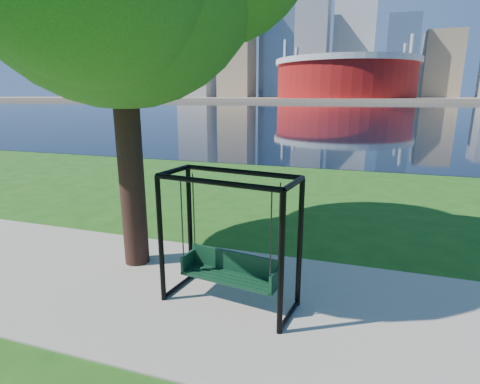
% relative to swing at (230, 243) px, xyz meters
% --- Properties ---
extents(ground, '(900.00, 900.00, 0.00)m').
position_rel_swing_xyz_m(ground, '(-0.16, 0.57, -1.07)').
color(ground, '#1E5114').
rests_on(ground, ground).
extents(path, '(120.00, 4.00, 0.03)m').
position_rel_swing_xyz_m(path, '(-0.16, 0.07, -1.06)').
color(path, '#9E937F').
rests_on(path, ground).
extents(river, '(900.00, 180.00, 0.02)m').
position_rel_swing_xyz_m(river, '(-0.16, 102.57, -1.06)').
color(river, black).
rests_on(river, ground).
extents(far_bank, '(900.00, 228.00, 2.00)m').
position_rel_swing_xyz_m(far_bank, '(-0.16, 306.57, -0.07)').
color(far_bank, '#937F60').
rests_on(far_bank, ground).
extents(stadium, '(83.00, 83.00, 32.00)m').
position_rel_swing_xyz_m(stadium, '(-10.16, 235.57, 13.16)').
color(stadium, maroon).
rests_on(stadium, far_bank).
extents(skyline, '(392.00, 66.00, 96.50)m').
position_rel_swing_xyz_m(skyline, '(-4.43, 319.97, 34.82)').
color(skyline, gray).
rests_on(skyline, far_bank).
extents(swing, '(2.28, 1.24, 2.22)m').
position_rel_swing_xyz_m(swing, '(0.00, 0.00, 0.00)').
color(swing, black).
rests_on(swing, ground).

